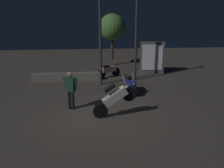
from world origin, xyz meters
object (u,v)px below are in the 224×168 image
(motorcycle_blue_parked_left, at_px, (130,84))
(streetlamp_near, at_px, (100,18))
(motorcycle_white_foreground, at_px, (115,98))
(person_rider_beside, at_px, (71,87))
(motorcycle_pink_parked_right, at_px, (109,70))
(streetlamp_far, at_px, (137,21))
(kiosk_billboard, at_px, (152,58))

(motorcycle_blue_parked_left, bearing_deg, streetlamp_near, -148.08)
(motorcycle_blue_parked_left, xyz_separation_m, streetlamp_near, (-1.37, 1.64, 3.15))
(motorcycle_white_foreground, bearing_deg, person_rider_beside, 143.45)
(motorcycle_pink_parked_right, height_order, streetlamp_far, streetlamp_far)
(motorcycle_blue_parked_left, distance_m, streetlamp_near, 3.81)
(motorcycle_white_foreground, height_order, streetlamp_far, streetlamp_far)
(person_rider_beside, distance_m, streetlamp_near, 4.66)
(kiosk_billboard, bearing_deg, streetlamp_far, 59.57)
(streetlamp_far, distance_m, kiosk_billboard, 3.34)
(kiosk_billboard, bearing_deg, streetlamp_near, 44.65)
(kiosk_billboard, bearing_deg, motorcycle_pink_parked_right, 26.47)
(motorcycle_white_foreground, bearing_deg, streetlamp_near, 86.29)
(motorcycle_blue_parked_left, height_order, streetlamp_far, streetlamp_far)
(motorcycle_pink_parked_right, distance_m, streetlamp_near, 3.59)
(motorcycle_blue_parked_left, xyz_separation_m, streetlamp_far, (0.73, 2.36, 3.00))
(motorcycle_blue_parked_left, bearing_deg, person_rider_beside, -63.88)
(motorcycle_white_foreground, xyz_separation_m, person_rider_beside, (-1.67, 0.96, 0.18))
(motorcycle_white_foreground, xyz_separation_m, streetlamp_near, (-0.24, 4.50, 2.85))
(motorcycle_blue_parked_left, height_order, motorcycle_pink_parked_right, same)
(streetlamp_near, xyz_separation_m, streetlamp_far, (2.10, 0.73, -0.15))
(person_rider_beside, relative_size, streetlamp_near, 0.27)
(person_rider_beside, bearing_deg, motorcycle_white_foreground, 84.66)
(streetlamp_far, bearing_deg, motorcycle_white_foreground, -109.62)
(motorcycle_blue_parked_left, distance_m, streetlamp_far, 3.89)
(motorcycle_pink_parked_right, relative_size, streetlamp_far, 0.28)
(motorcycle_blue_parked_left, bearing_deg, motorcycle_pink_parked_right, -174.64)
(motorcycle_white_foreground, bearing_deg, motorcycle_pink_parked_right, 79.90)
(motorcycle_white_foreground, xyz_separation_m, streetlamp_far, (1.86, 5.22, 2.70))
(motorcycle_white_foreground, height_order, kiosk_billboard, kiosk_billboard)
(person_rider_beside, height_order, streetlamp_far, streetlamp_far)
(motorcycle_blue_parked_left, height_order, kiosk_billboard, kiosk_billboard)
(motorcycle_white_foreground, relative_size, streetlamp_far, 0.30)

